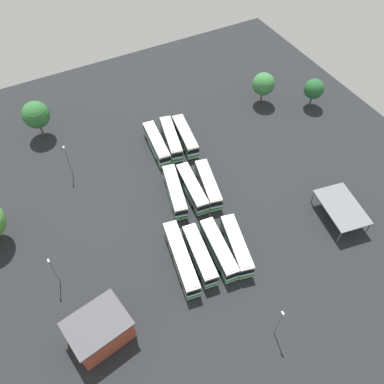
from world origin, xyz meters
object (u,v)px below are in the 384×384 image
at_px(bus_row1_slot2, 192,188).
at_px(tree_west_edge, 263,84).
at_px(lamp_post_by_building, 279,322).
at_px(lamp_post_far_corner, 54,271).
at_px(bus_row0_slot2, 171,139).
at_px(bus_row1_slot3, 208,185).
at_px(lamp_post_near_entrance, 68,160).
at_px(bus_row2_slot0, 181,258).
at_px(tree_northwest, 36,115).
at_px(maintenance_shelter, 342,207).
at_px(bus_row0_slot3, 185,136).
at_px(tree_north_edge, 314,89).
at_px(depot_building, 99,330).
at_px(bus_row0_slot1, 157,144).
at_px(bus_row2_slot2, 219,249).
at_px(bus_row2_slot3, 236,245).
at_px(bus_row2_slot1, 200,255).
at_px(bus_row1_slot1, 175,192).

xyz_separation_m(bus_row1_slot2, tree_west_edge, (-18.58, 29.42, 3.41)).
distance_m(lamp_post_by_building, lamp_post_far_corner, 37.12).
distance_m(bus_row0_slot2, bus_row1_slot3, 15.76).
height_order(lamp_post_near_entrance, tree_west_edge, tree_west_edge).
relative_size(bus_row2_slot0, tree_northwest, 1.61).
bearing_deg(maintenance_shelter, bus_row1_slot2, -129.33).
relative_size(bus_row0_slot3, bus_row2_slot0, 0.82).
bearing_deg(tree_north_edge, bus_row1_slot3, -70.99).
height_order(maintenance_shelter, lamp_post_near_entrance, lamp_post_near_entrance).
bearing_deg(bus_row0_slot2, tree_north_edge, 84.95).
height_order(depot_building, maintenance_shelter, depot_building).
bearing_deg(bus_row0_slot1, tree_north_edge, 85.31).
relative_size(bus_row1_slot3, lamp_post_far_corner, 1.54).
relative_size(bus_row2_slot2, tree_north_edge, 1.69).
height_order(bus_row2_slot3, lamp_post_near_entrance, lamp_post_near_entrance).
bearing_deg(bus_row2_slot2, lamp_post_far_corner, -106.61).
relative_size(lamp_post_near_entrance, tree_north_edge, 1.11).
xyz_separation_m(bus_row2_slot1, tree_northwest, (-46.33, -16.32, 4.04)).
relative_size(bus_row1_slot3, depot_building, 1.13).
height_order(bus_row0_slot2, lamp_post_by_building, lamp_post_by_building).
bearing_deg(lamp_post_near_entrance, bus_row1_slot1, 45.90).
bearing_deg(bus_row2_slot3, lamp_post_near_entrance, -147.44).
bearing_deg(bus_row1_slot1, lamp_post_near_entrance, -134.10).
xyz_separation_m(bus_row0_slot3, tree_north_edge, (2.51, 33.76, 2.91)).
height_order(bus_row0_slot1, lamp_post_far_corner, lamp_post_far_corner).
xyz_separation_m(bus_row1_slot1, bus_row1_slot3, (1.54, 6.79, -0.00)).
height_order(bus_row0_slot1, tree_west_edge, tree_west_edge).
relative_size(bus_row0_slot2, tree_north_edge, 1.69).
relative_size(bus_row0_slot2, bus_row2_slot1, 1.04).
distance_m(bus_row2_slot1, lamp_post_by_building, 17.84).
distance_m(bus_row1_slot3, bus_row2_slot3, 15.18).
relative_size(bus_row0_slot1, tree_west_edge, 1.52).
height_order(bus_row1_slot3, tree_north_edge, tree_north_edge).
bearing_deg(bus_row1_slot2, bus_row2_slot2, -9.35).
relative_size(bus_row1_slot1, bus_row2_slot2, 1.00).
bearing_deg(bus_row0_slot1, bus_row1_slot3, 15.09).
height_order(bus_row2_slot2, depot_building, depot_building).
bearing_deg(bus_row2_slot1, depot_building, -76.74).
xyz_separation_m(bus_row0_slot1, lamp_post_near_entrance, (-1.74, -19.04, 2.52)).
height_order(bus_row2_slot1, maintenance_shelter, bus_row2_slot1).
relative_size(bus_row1_slot3, bus_row2_slot3, 0.97).
distance_m(bus_row1_slot1, tree_northwest, 36.68).
bearing_deg(tree_north_edge, bus_row2_slot3, -54.71).
distance_m(depot_building, tree_northwest, 51.35).
distance_m(bus_row0_slot1, bus_row0_slot3, 6.77).
height_order(bus_row1_slot3, bus_row2_slot0, same).
bearing_deg(depot_building, maintenance_shelter, 90.74).
distance_m(bus_row1_slot1, lamp_post_near_entrance, 23.13).
height_order(bus_row0_slot3, bus_row1_slot3, same).
relative_size(bus_row1_slot3, tree_west_edge, 1.45).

